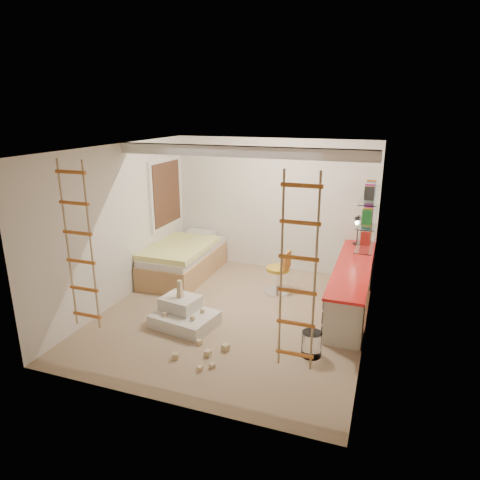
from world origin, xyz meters
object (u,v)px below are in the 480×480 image
at_px(bed, 184,260).
at_px(play_platform, 184,315).
at_px(desk, 352,285).
at_px(swivel_chair, 279,278).

relative_size(bed, play_platform, 2.02).
distance_m(bed, play_platform, 1.99).
distance_m(desk, swivel_chair, 1.27).
bearing_deg(play_platform, bed, 116.36).
bearing_deg(desk, swivel_chair, 172.33).
bearing_deg(bed, swivel_chair, -5.74).
relative_size(bed, swivel_chair, 2.55).
xyz_separation_m(bed, play_platform, (0.88, -1.77, -0.18)).
height_order(desk, play_platform, desk).
bearing_deg(desk, bed, 173.51).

